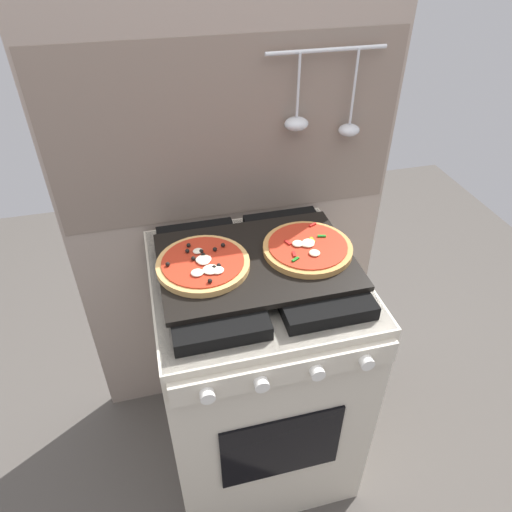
% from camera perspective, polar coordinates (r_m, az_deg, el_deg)
% --- Properties ---
extents(ground_plane, '(4.00, 4.00, 0.00)m').
position_cam_1_polar(ground_plane, '(2.01, 0.00, -21.49)').
color(ground_plane, '#4C4742').
extents(kitchen_backsplash, '(1.10, 0.09, 1.55)m').
position_cam_1_polar(kitchen_backsplash, '(1.65, -2.77, 3.00)').
color(kitchen_backsplash, gray).
rests_on(kitchen_backsplash, ground_plane).
extents(stove, '(0.60, 0.64, 0.90)m').
position_cam_1_polar(stove, '(1.64, 0.01, -13.38)').
color(stove, beige).
rests_on(stove, ground_plane).
extents(baking_tray, '(0.54, 0.38, 0.02)m').
position_cam_1_polar(baking_tray, '(1.32, 0.00, -0.62)').
color(baking_tray, black).
rests_on(baking_tray, stove).
extents(pizza_left, '(0.25, 0.25, 0.03)m').
position_cam_1_polar(pizza_left, '(1.28, -6.41, -0.98)').
color(pizza_left, tan).
rests_on(pizza_left, baking_tray).
extents(pizza_right, '(0.25, 0.25, 0.03)m').
position_cam_1_polar(pizza_right, '(1.35, 6.21, 1.09)').
color(pizza_right, '#C18947').
rests_on(pizza_right, baking_tray).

